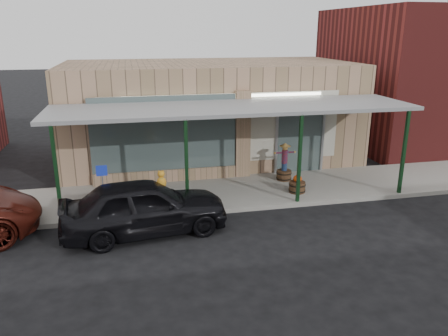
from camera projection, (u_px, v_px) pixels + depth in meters
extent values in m
plane|color=black|center=(264.00, 240.00, 11.92)|extent=(120.00, 120.00, 0.00)
cube|color=gray|center=(233.00, 192.00, 15.25)|extent=(40.00, 3.20, 0.15)
cube|color=tan|center=(209.00, 112.00, 18.93)|extent=(12.00, 6.00, 4.20)
cube|color=#4F6060|center=(165.00, 135.00, 15.61)|extent=(5.20, 0.06, 2.80)
cube|color=#4F6060|center=(299.00, 138.00, 16.90)|extent=(1.80, 0.06, 2.80)
cube|color=tan|center=(243.00, 136.00, 16.30)|extent=(0.55, 0.30, 3.40)
cube|color=tan|center=(166.00, 176.00, 16.12)|extent=(5.20, 0.30, 0.50)
cube|color=#BCB9A7|center=(224.00, 129.00, 16.13)|extent=(9.00, 0.02, 2.60)
cube|color=white|center=(224.00, 96.00, 15.75)|extent=(7.50, 0.03, 0.10)
cube|color=gray|center=(234.00, 108.00, 14.36)|extent=(12.00, 3.00, 0.12)
cube|color=black|center=(57.00, 176.00, 12.34)|extent=(0.10, 0.10, 2.95)
cube|color=black|center=(187.00, 167.00, 13.09)|extent=(0.10, 0.10, 2.95)
cube|color=black|center=(299.00, 160.00, 13.82)|extent=(0.10, 0.10, 2.95)
cube|color=black|center=(404.00, 153.00, 14.57)|extent=(0.10, 0.10, 2.95)
cylinder|color=#4F301F|center=(284.00, 175.00, 16.24)|extent=(0.69, 0.69, 0.36)
cylinder|color=navy|center=(284.00, 167.00, 16.15)|extent=(0.25, 0.25, 0.27)
cylinder|color=maroon|center=(285.00, 157.00, 16.03)|extent=(0.27, 0.27, 0.50)
sphere|color=#B78D46|center=(285.00, 148.00, 15.93)|extent=(0.20, 0.20, 0.20)
cone|color=#B78D46|center=(285.00, 145.00, 15.89)|extent=(0.33, 0.33, 0.13)
cylinder|color=#4F301F|center=(297.00, 187.00, 14.99)|extent=(0.62, 0.62, 0.37)
ellipsoid|color=#FF5210|center=(298.00, 179.00, 14.90)|extent=(0.30, 0.30, 0.24)
cylinder|color=#4C471E|center=(298.00, 175.00, 14.86)|extent=(0.04, 0.04, 0.06)
cylinder|color=gray|center=(104.00, 195.00, 13.06)|extent=(0.04, 0.04, 1.22)
cube|color=#1931C2|center=(102.00, 171.00, 12.83)|extent=(0.32, 0.03, 0.32)
imported|color=black|center=(144.00, 207.00, 12.15)|extent=(4.78, 2.39, 1.56)
ellipsoid|color=gold|center=(162.00, 183.00, 12.99)|extent=(0.29, 0.24, 0.37)
sphere|color=gold|center=(161.00, 174.00, 12.94)|extent=(0.21, 0.21, 0.21)
cylinder|color=#1B7A39|center=(161.00, 178.00, 12.94)|extent=(0.14, 0.14, 0.02)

